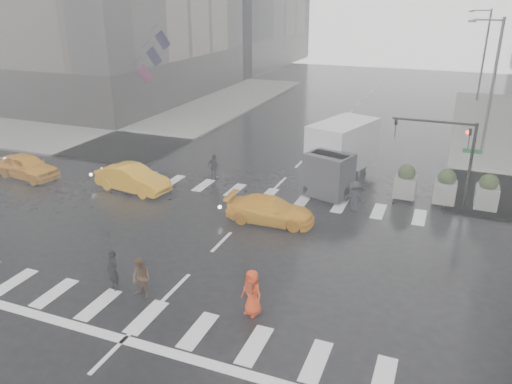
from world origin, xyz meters
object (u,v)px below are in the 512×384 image
at_px(pedestrian_brown, 141,278).
at_px(pedestrian_orange, 252,293).
at_px(box_truck, 339,153).
at_px(taxi_front, 27,166).
at_px(traffic_signal_pole, 452,146).
at_px(taxi_mid, 133,179).

distance_m(pedestrian_brown, pedestrian_orange, 4.14).
bearing_deg(pedestrian_orange, box_truck, 109.09).
bearing_deg(taxi_front, traffic_signal_pole, -71.00).
distance_m(pedestrian_orange, box_truck, 13.88).
xyz_separation_m(taxi_mid, box_truck, (10.34, 5.56, 1.10)).
bearing_deg(traffic_signal_pole, box_truck, 167.03).
height_order(traffic_signal_pole, taxi_mid, traffic_signal_pole).
xyz_separation_m(traffic_signal_pole, pedestrian_orange, (-5.72, -12.47, -2.37)).
relative_size(traffic_signal_pole, box_truck, 0.70).
xyz_separation_m(traffic_signal_pole, box_truck, (-5.93, 1.37, -1.39)).
distance_m(traffic_signal_pole, taxi_mid, 16.99).
bearing_deg(box_truck, taxi_front, -143.66).
relative_size(pedestrian_brown, pedestrian_orange, 0.92).
relative_size(traffic_signal_pole, taxi_mid, 1.02).
xyz_separation_m(pedestrian_orange, taxi_mid, (-10.56, 8.28, -0.13)).
xyz_separation_m(traffic_signal_pole, taxi_front, (-23.41, -4.72, -2.50)).
relative_size(traffic_signal_pole, taxi_front, 1.06).
bearing_deg(box_truck, pedestrian_orange, -71.96).
bearing_deg(taxi_front, taxi_mid, -78.20).
distance_m(traffic_signal_pole, box_truck, 6.25).
bearing_deg(traffic_signal_pole, pedestrian_brown, -127.11).
xyz_separation_m(pedestrian_orange, taxi_front, (-17.69, 7.76, -0.13)).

